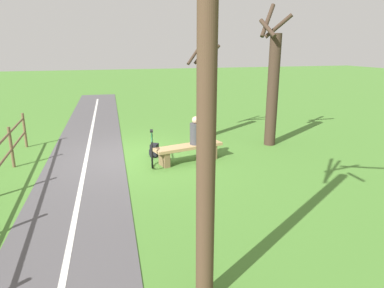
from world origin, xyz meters
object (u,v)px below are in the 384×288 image
Objects in this scene: tree_mid_field at (205,92)px; tree_by_path at (206,99)px; tree_far_left at (273,85)px; bicycle at (152,149)px; bench at (188,150)px; backpack at (154,150)px; person_seated at (196,132)px.

tree_mid_field is 0.70× the size of tree_by_path.
tree_far_left is 2.30m from tree_mid_field.
bicycle is 0.38× the size of tree_far_left.
tree_far_left is at bearing -175.13° from bench.
tree_by_path reaches higher than backpack.
person_seated is 0.15× the size of tree_by_path.
tree_mid_field reaches higher than bicycle.
bicycle reaches higher than bench.
backpack is at bearing -54.79° from bench.
bicycle is at bearing -92.88° from tree_by_path.
tree_by_path is (4.23, 6.23, 0.62)m from tree_far_left.
bench is at bearing -0.00° from person_seated.
tree_by_path reaches higher than tree_far_left.
bicycle is 4.30m from tree_far_left.
bench is 3.51m from tree_far_left.
backpack is at bearing 173.67° from bicycle.
bench is 2.58× the size of person_seated.
backpack is (-0.14, -0.50, -0.18)m from bicycle.
tree_far_left is at bearing 110.02° from bicycle.
person_seated is 2.11× the size of backpack.
tree_mid_field is at bearing 144.50° from bicycle.
bench is 3.05m from tree_mid_field.
tree_far_left is at bearing 138.51° from tree_mid_field.
backpack is at bearing -93.98° from tree_by_path.
bench is 1.23× the size of bicycle.
tree_far_left is (-3.95, -0.73, 1.55)m from bicycle.
tree_far_left is (-2.98, -0.97, 1.58)m from bench.
tree_by_path reaches higher than bench.
tree_mid_field is (-2.24, -2.24, 1.21)m from bicycle.
bicycle is at bearing 10.45° from tree_far_left.
backpack is (0.83, -0.74, -0.15)m from bench.
tree_by_path is at bearing 63.59° from bench.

